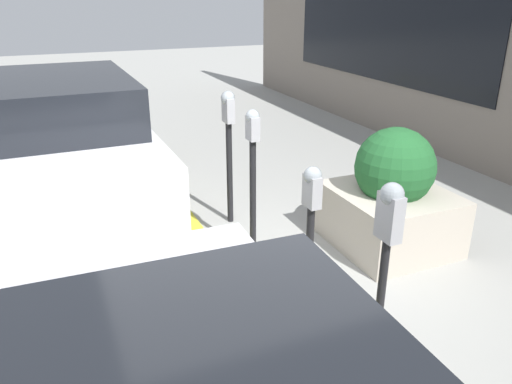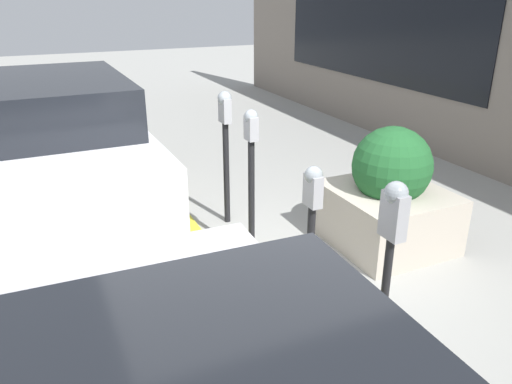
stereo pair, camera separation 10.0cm
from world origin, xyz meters
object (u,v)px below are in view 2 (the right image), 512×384
object	(u,v)px
parking_meter_second	(312,212)
planter_box	(389,197)
parking_meter_fourth	(225,134)
parking_meter_nearest	(391,240)
parking_meter_middle	(251,162)
parked_car_middle	(58,139)

from	to	relation	value
parking_meter_second	planter_box	xyz separation A→B (m)	(0.68, -1.35, -0.36)
parking_meter_second	planter_box	size ratio (longest dim) A/B	1.00
parking_meter_fourth	parking_meter_nearest	bearing A→B (deg)	179.97
planter_box	parking_meter_middle	bearing A→B (deg)	77.25
parking_meter_fourth	planter_box	bearing A→B (deg)	-132.16
parking_meter_nearest	parking_meter_middle	size ratio (longest dim) A/B	0.97
parking_meter_second	parking_meter_nearest	bearing A→B (deg)	-179.82
parking_meter_middle	parking_meter_fourth	size ratio (longest dim) A/B	0.99
parking_meter_middle	parked_car_middle	distance (m)	2.83
parking_meter_nearest	parking_meter_second	xyz separation A→B (m)	(0.94, 0.00, -0.19)
parking_meter_nearest	planter_box	world-z (taller)	parking_meter_nearest
parking_meter_fourth	parked_car_middle	distance (m)	2.22
parked_car_middle	planter_box	bearing A→B (deg)	-132.01
parking_meter_second	parked_car_middle	bearing A→B (deg)	26.37
parking_meter_nearest	parking_meter_second	distance (m)	0.96
parked_car_middle	parking_meter_nearest	bearing A→B (deg)	-159.21
parking_meter_nearest	parked_car_middle	size ratio (longest dim) A/B	0.31
parking_meter_middle	parked_car_middle	world-z (taller)	parked_car_middle
parking_meter_fourth	parking_meter_second	bearing A→B (deg)	179.86
parking_meter_second	parking_meter_fourth	xyz separation A→B (m)	(1.89, -0.00, 0.17)
parking_meter_middle	parking_meter_fourth	world-z (taller)	parking_meter_fourth
parking_meter_second	parking_meter_fourth	bearing A→B (deg)	-0.14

